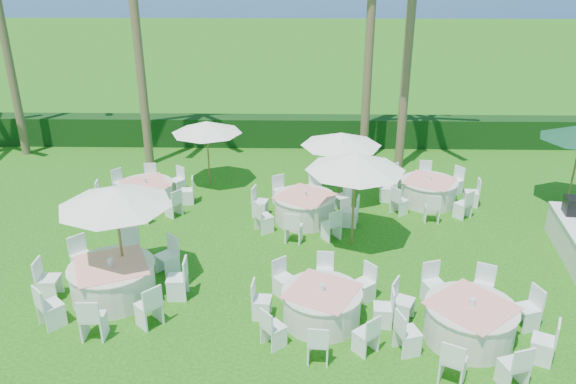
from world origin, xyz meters
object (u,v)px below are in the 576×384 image
object	(u,v)px
banquet_table_b	(322,305)
banquet_table_d	(146,193)
banquet_table_e	(305,207)
umbrella_b	(356,162)
banquet_table_a	(113,280)
umbrella_a	(114,196)
umbrella_c	(207,127)
banquet_table_c	(470,321)
umbrella_d	(341,139)
banquet_table_f	(428,191)

from	to	relation	value
banquet_table_b	banquet_table_d	size ratio (longest dim) A/B	1.02
banquet_table_e	banquet_table_d	bearing A→B (deg)	168.54
banquet_table_b	umbrella_b	size ratio (longest dim) A/B	1.15
banquet_table_a	umbrella_a	world-z (taller)	umbrella_a
banquet_table_b	umbrella_a	size ratio (longest dim) A/B	1.17
banquet_table_b	umbrella_a	xyz separation A→B (m)	(-4.72, 1.24, 2.02)
banquet_table_d	umbrella_c	bearing A→B (deg)	44.25
banquet_table_c	umbrella_d	distance (m)	7.55
banquet_table_a	banquet_table_d	xyz separation A→B (m)	(-0.56, 5.25, -0.06)
banquet_table_f	umbrella_c	size ratio (longest dim) A/B	1.32
umbrella_d	umbrella_a	bearing A→B (deg)	-136.87
banquet_table_c	banquet_table_d	xyz separation A→B (m)	(-8.50, 6.65, -0.04)
banquet_table_a	umbrella_c	bearing A→B (deg)	80.04
umbrella_b	umbrella_c	bearing A→B (deg)	137.05
banquet_table_d	umbrella_b	xyz separation A→B (m)	(6.39, -2.55, 2.07)
banquet_table_e	umbrella_c	size ratio (longest dim) A/B	1.36
banquet_table_c	umbrella_a	xyz separation A→B (m)	(-7.80, 1.82, 1.99)
umbrella_c	umbrella_b	bearing A→B (deg)	-42.95
umbrella_c	umbrella_d	distance (m)	4.65
banquet_table_b	banquet_table_c	world-z (taller)	banquet_table_c
umbrella_a	banquet_table_f	bearing A→B (deg)	31.54
banquet_table_a	banquet_table_b	distance (m)	4.94
banquet_table_c	umbrella_b	xyz separation A→B (m)	(-2.11, 4.09, 2.03)
banquet_table_c	banquet_table_e	bearing A→B (deg)	121.28
umbrella_c	banquet_table_a	bearing A→B (deg)	-99.96
banquet_table_f	banquet_table_e	bearing A→B (deg)	-161.30
banquet_table_a	banquet_table_b	world-z (taller)	banquet_table_a
banquet_table_b	banquet_table_f	xyz separation A→B (m)	(3.68, 6.40, 0.01)
banquet_table_a	banquet_table_c	distance (m)	8.07
banquet_table_a	umbrella_d	bearing A→B (deg)	44.60
banquet_table_f	umbrella_c	world-z (taller)	umbrella_c
banquet_table_f	umbrella_c	xyz separation A→B (m)	(-7.32, 1.41, 1.68)
banquet_table_f	umbrella_d	xyz separation A→B (m)	(-2.89, 0.01, 1.74)
banquet_table_f	umbrella_d	world-z (taller)	umbrella_d
banquet_table_d	banquet_table_f	bearing A→B (deg)	2.06
banquet_table_b	banquet_table_e	world-z (taller)	banquet_table_e
banquet_table_c	banquet_table_b	bearing A→B (deg)	169.40
banquet_table_c	umbrella_d	size ratio (longest dim) A/B	1.30
banquet_table_d	umbrella_a	xyz separation A→B (m)	(0.70, -4.83, 2.03)
banquet_table_a	umbrella_a	xyz separation A→B (m)	(0.15, 0.42, 1.97)
banquet_table_f	umbrella_d	size ratio (longest dim) A/B	1.25
banquet_table_b	banquet_table_a	bearing A→B (deg)	170.38
banquet_table_d	umbrella_b	distance (m)	7.19
banquet_table_c	banquet_table_e	size ratio (longest dim) A/B	1.01
umbrella_a	umbrella_c	bearing A→B (deg)	80.66
banquet_table_b	banquet_table_f	distance (m)	7.38
banquet_table_a	umbrella_c	xyz separation A→B (m)	(1.23, 6.98, 1.64)
banquet_table_b	banquet_table_e	distance (m)	5.05
banquet_table_c	umbrella_c	world-z (taller)	umbrella_c
banquet_table_d	umbrella_b	size ratio (longest dim) A/B	1.13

